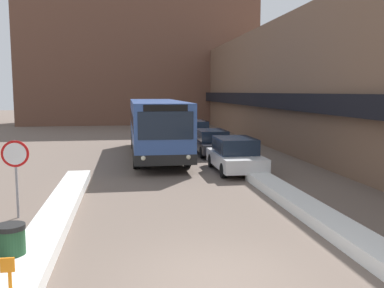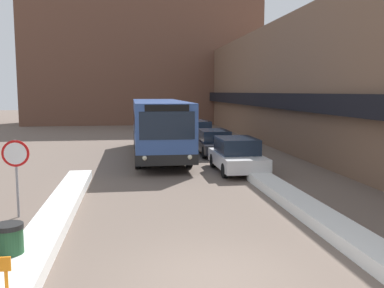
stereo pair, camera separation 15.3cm
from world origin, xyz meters
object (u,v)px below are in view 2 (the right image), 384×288
parked_car_back (198,131)px  stop_sign (16,162)px  parked_car_front (237,155)px  trash_bin (9,247)px  parked_car_middle (214,142)px  city_bus (158,126)px

parked_car_back → stop_sign: size_ratio=2.18×
parked_car_front → parked_car_back: parked_car_back is taller
trash_bin → parked_car_middle: bearing=64.7°
parked_car_middle → parked_car_back: size_ratio=0.89×
city_bus → stop_sign: size_ratio=5.27×
parked_car_back → trash_bin: bearing=-108.6°
parked_car_middle → parked_car_back: 6.18m
city_bus → trash_bin: city_bus is taller
parked_car_back → trash_bin: size_ratio=5.13×
city_bus → parked_car_back: (3.20, 6.50, -0.94)m
parked_car_middle → trash_bin: bearing=-115.3°
stop_sign → trash_bin: bearing=-78.4°
parked_car_middle → stop_sign: 13.90m
parked_car_back → trash_bin: parked_car_back is taller
city_bus → parked_car_back: city_bus is taller
city_bus → parked_car_back: bearing=63.8°
city_bus → trash_bin: (-3.97, -14.84, -1.23)m
city_bus → trash_bin: bearing=-105.0°
city_bus → trash_bin: size_ratio=12.40×
parked_car_back → trash_bin: 22.51m
parked_car_middle → trash_bin: 16.77m
parked_car_middle → stop_sign: size_ratio=1.95×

